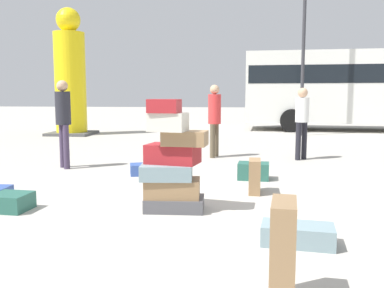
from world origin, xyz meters
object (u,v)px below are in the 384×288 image
at_px(suitcase_tower, 172,167).
at_px(suitcase_slate_foreground_far, 297,234).
at_px(suitcase_navy_upright_blue, 149,169).
at_px(suitcase_brown_left_side, 283,254).
at_px(suitcase_teal_white_trunk, 8,202).
at_px(person_passerby_in_red, 302,117).
at_px(person_tourist_with_camera, 63,116).
at_px(parked_bus, 377,85).
at_px(suitcase_brown_foreground_near, 255,176).
at_px(yellow_dummy_statue, 70,79).
at_px(lamp_post, 305,3).
at_px(person_bearded_onlooker, 215,114).
at_px(suitcase_teal_right_side, 253,171).

distance_m(suitcase_tower, suitcase_slate_foreground_far, 1.85).
distance_m(suitcase_navy_upright_blue, suitcase_brown_left_side, 5.06).
bearing_deg(suitcase_teal_white_trunk, suitcase_navy_upright_blue, 67.49).
xyz_separation_m(suitcase_brown_left_side, person_passerby_in_red, (1.08, 6.77, 0.60)).
bearing_deg(suitcase_navy_upright_blue, person_tourist_with_camera, 148.88).
height_order(person_tourist_with_camera, parked_bus, parked_bus).
bearing_deg(suitcase_teal_white_trunk, person_tourist_with_camera, 104.35).
bearing_deg(person_passerby_in_red, person_tourist_with_camera, -26.67).
bearing_deg(parked_bus, suitcase_brown_foreground_near, -110.45).
distance_m(suitcase_tower, yellow_dummy_statue, 10.89).
relative_size(person_passerby_in_red, lamp_post, 0.23).
bearing_deg(yellow_dummy_statue, parked_bus, 14.31).
height_order(suitcase_brown_left_side, person_bearded_onlooker, person_bearded_onlooker).
relative_size(suitcase_tower, person_bearded_onlooker, 0.84).
bearing_deg(lamp_post, suitcase_navy_upright_blue, -116.51).
bearing_deg(suitcase_navy_upright_blue, suitcase_brown_left_side, -83.70).
relative_size(suitcase_teal_white_trunk, suitcase_slate_foreground_far, 0.79).
relative_size(suitcase_tower, suitcase_teal_right_side, 2.67).
xyz_separation_m(person_tourist_with_camera, lamp_post, (5.68, 7.24, 3.55)).
xyz_separation_m(suitcase_tower, suitcase_brown_foreground_near, (1.08, 1.07, -0.32)).
xyz_separation_m(suitcase_slate_foreground_far, lamp_post, (1.58, 11.10, 4.50)).
height_order(suitcase_teal_white_trunk, person_tourist_with_camera, person_tourist_with_camera).
bearing_deg(suitcase_slate_foreground_far, person_tourist_with_camera, 143.81).
relative_size(suitcase_slate_foreground_far, suitcase_navy_upright_blue, 1.05).
bearing_deg(suitcase_navy_upright_blue, suitcase_teal_white_trunk, -133.77).
distance_m(suitcase_teal_white_trunk, suitcase_brown_foreground_near, 3.47).
distance_m(suitcase_navy_upright_blue, person_tourist_with_camera, 2.12).
xyz_separation_m(person_passerby_in_red, parked_bus, (4.04, 7.92, 0.86)).
bearing_deg(suitcase_navy_upright_blue, person_bearded_onlooker, 47.46).
height_order(person_bearded_onlooker, parked_bus, parked_bus).
relative_size(suitcase_tower, parked_bus, 0.14).
xyz_separation_m(suitcase_brown_left_side, person_tourist_with_camera, (-3.83, 5.11, 0.68)).
xyz_separation_m(suitcase_brown_left_side, parked_bus, (5.11, 14.69, 1.45)).
bearing_deg(suitcase_navy_upright_blue, suitcase_brown_foreground_near, -50.27).
relative_size(suitcase_brown_foreground_near, suitcase_brown_left_side, 0.68).
relative_size(person_bearded_onlooker, person_passerby_in_red, 1.05).
distance_m(suitcase_navy_upright_blue, person_bearded_onlooker, 2.67).
xyz_separation_m(suitcase_teal_white_trunk, person_tourist_with_camera, (-0.53, 3.03, 0.95)).
height_order(person_bearded_onlooker, yellow_dummy_statue, yellow_dummy_statue).
height_order(suitcase_slate_foreground_far, person_passerby_in_red, person_passerby_in_red).
relative_size(suitcase_teal_right_side, parked_bus, 0.05).
bearing_deg(lamp_post, suitcase_brown_left_side, -98.52).
bearing_deg(suitcase_brown_left_side, suitcase_brown_foreground_near, 97.99).
height_order(person_tourist_with_camera, person_passerby_in_red, person_tourist_with_camera).
relative_size(suitcase_tower, suitcase_brown_foreground_near, 2.79).
relative_size(suitcase_slate_foreground_far, lamp_post, 0.10).
height_order(suitcase_slate_foreground_far, suitcase_navy_upright_blue, suitcase_slate_foreground_far).
relative_size(suitcase_teal_right_side, person_tourist_with_camera, 0.30).
xyz_separation_m(suitcase_tower, person_tourist_with_camera, (-2.66, 2.79, 0.48)).
relative_size(person_tourist_with_camera, parked_bus, 0.17).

